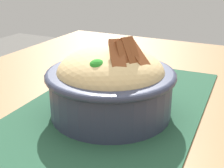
{
  "coord_description": "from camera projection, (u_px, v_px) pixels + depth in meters",
  "views": [
    {
      "loc": [
        -0.41,
        -0.23,
        0.96
      ],
      "look_at": [
        0.0,
        -0.03,
        0.78
      ],
      "focal_mm": 49.2,
      "sensor_mm": 36.0,
      "label": 1
    }
  ],
  "objects": [
    {
      "name": "table",
      "position": [
        97.0,
        149.0,
        0.55
      ],
      "size": [
        1.13,
        0.78,
        0.73
      ],
      "color": "olive",
      "rests_on": "ground_plane"
    },
    {
      "name": "placemat",
      "position": [
        116.0,
        104.0,
        0.54
      ],
      "size": [
        0.47,
        0.31,
        0.0
      ],
      "primitive_type": "cube",
      "rotation": [
        0.0,
        0.0,
        0.04
      ],
      "color": "#1E422D",
      "rests_on": "table"
    },
    {
      "name": "bowl",
      "position": [
        112.0,
        81.0,
        0.49
      ],
      "size": [
        0.21,
        0.21,
        0.13
      ],
      "color": "#2D3347",
      "rests_on": "placemat"
    },
    {
      "name": "fork",
      "position": [
        137.0,
        81.0,
        0.64
      ],
      "size": [
        0.02,
        0.12,
        0.0
      ],
      "color": "#B8B8B8",
      "rests_on": "placemat"
    }
  ]
}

